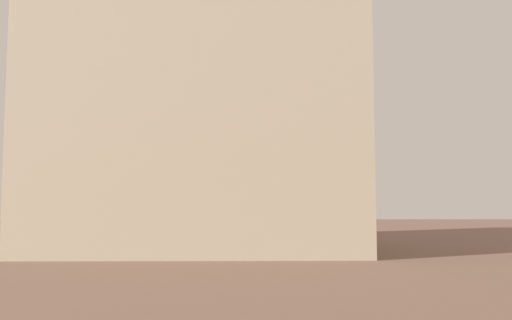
{
  "coord_description": "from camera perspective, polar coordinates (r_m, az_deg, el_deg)",
  "views": [
    {
      "loc": [
        -0.22,
        -0.3,
        4.15
      ],
      "look_at": [
        -0.05,
        11.61,
        5.0
      ],
      "focal_mm": 32.02,
      "sensor_mm": 36.0,
      "label": 1
    }
  ],
  "objects": [
    {
      "name": "landmark_building",
      "position": [
        34.2,
        -7.69,
        7.88
      ],
      "size": [
        23.05,
        11.06,
        35.99
      ],
      "color": "beige",
      "rests_on": "ground_plane"
    }
  ]
}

